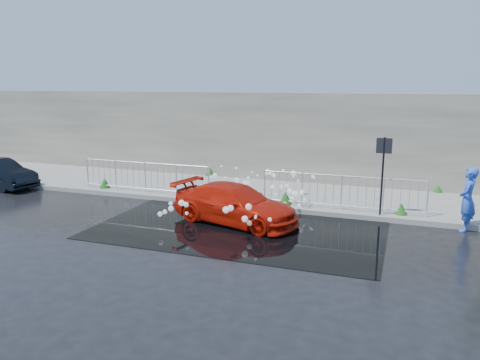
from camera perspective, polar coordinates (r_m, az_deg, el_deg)
name	(u,v)px	position (r m, az deg, el deg)	size (l,w,h in m)	color
ground	(211,236)	(12.73, -3.61, -6.82)	(90.00, 90.00, 0.00)	black
pavement	(264,193)	(17.23, 2.99, -1.55)	(30.00, 4.00, 0.15)	slate
curb	(247,206)	(15.38, 0.82, -3.16)	(30.00, 0.25, 0.16)	slate
retaining_wall	(281,137)	(19.00, 4.98, 5.28)	(30.00, 0.60, 3.50)	#5E5B4F
puddle	(240,227)	(13.43, 0.06, -5.75)	(8.00, 5.00, 0.01)	black
sign_post	(383,164)	(14.36, 17.05, 1.93)	(0.45, 0.06, 2.50)	black
railing_left	(145,176)	(17.21, -11.48, 0.47)	(5.05, 0.05, 1.10)	silver
railing_right	(341,191)	(14.89, 12.26, -1.35)	(5.05, 0.05, 1.10)	silver
weeds	(250,188)	(16.74, 1.18, -1.03)	(12.17, 3.93, 0.42)	#1B4311
water_spray	(253,192)	(14.52, 1.59, -1.52)	(3.64, 5.32, 0.93)	white
red_car	(235,204)	(13.70, -0.58, -2.95)	(1.59, 3.90, 1.13)	#B91607
person	(468,200)	(14.33, 25.99, -2.16)	(0.65, 0.43, 1.79)	blue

